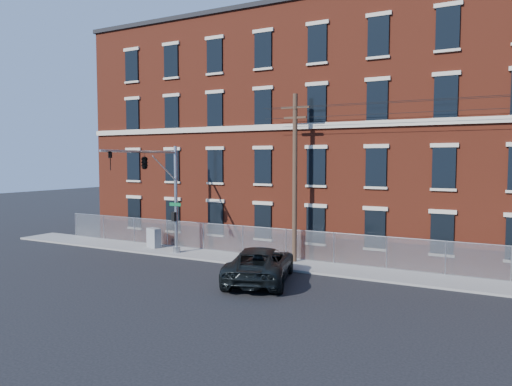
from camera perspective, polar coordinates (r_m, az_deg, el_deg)
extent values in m
plane|color=black|center=(25.48, -4.76, -10.22)|extent=(140.00, 140.00, 0.00)
cube|color=gray|center=(26.51, 24.56, -9.87)|extent=(65.00, 3.00, 0.12)
cube|color=maroon|center=(34.82, 25.87, 6.48)|extent=(55.00, 14.00, 16.00)
cube|color=black|center=(36.15, 26.28, 19.48)|extent=(55.30, 14.30, 0.30)
cube|color=beige|center=(27.77, 25.31, 7.85)|extent=(55.00, 0.18, 0.35)
cube|color=black|center=(37.69, -14.23, -2.30)|extent=(1.20, 0.10, 2.20)
cube|color=black|center=(37.47, -14.33, 3.18)|extent=(1.20, 0.10, 2.20)
cube|color=black|center=(37.62, -14.43, 8.98)|extent=(1.20, 0.10, 2.20)
cube|color=black|center=(38.11, -14.53, 14.38)|extent=(1.20, 0.10, 2.20)
cube|color=black|center=(35.34, -9.83, -2.65)|extent=(1.20, 0.10, 2.20)
cube|color=black|center=(35.11, -9.90, 3.20)|extent=(1.20, 0.10, 2.20)
cube|color=black|center=(35.26, -9.97, 9.39)|extent=(1.20, 0.10, 2.20)
cube|color=black|center=(35.78, -10.04, 15.13)|extent=(1.20, 0.10, 2.20)
cube|color=black|center=(33.22, -4.82, -3.02)|extent=(1.20, 0.10, 2.20)
cube|color=black|center=(32.98, -4.86, 3.20)|extent=(1.20, 0.10, 2.20)
cube|color=black|center=(33.14, -4.90, 9.78)|extent=(1.20, 0.10, 2.20)
cube|color=black|center=(33.70, -4.94, 15.88)|extent=(1.20, 0.10, 2.20)
cube|color=black|center=(31.40, 0.82, -3.42)|extent=(1.20, 0.10, 2.20)
cube|color=black|center=(31.14, 0.82, 3.17)|extent=(1.20, 0.10, 2.20)
cube|color=black|center=(31.31, 0.83, 10.13)|extent=(1.20, 0.10, 2.20)
cube|color=black|center=(31.90, 0.84, 16.58)|extent=(1.20, 0.10, 2.20)
cube|color=black|center=(29.91, 7.09, -3.82)|extent=(1.20, 0.10, 2.20)
cube|color=black|center=(29.64, 7.15, 3.09)|extent=(1.20, 0.10, 2.20)
cube|color=black|center=(29.83, 7.21, 10.41)|extent=(1.20, 0.10, 2.20)
cube|color=black|center=(30.44, 7.27, 17.16)|extent=(1.20, 0.10, 2.20)
cube|color=black|center=(28.82, 13.93, -4.20)|extent=(1.20, 0.10, 2.20)
cube|color=black|center=(28.54, 14.05, 2.97)|extent=(1.20, 0.10, 2.20)
cube|color=black|center=(28.73, 14.18, 10.57)|extent=(1.20, 0.10, 2.20)
cube|color=black|center=(29.37, 14.31, 17.56)|extent=(1.20, 0.10, 2.20)
cube|color=black|center=(28.17, 21.20, -4.55)|extent=(1.20, 0.10, 2.20)
cube|color=black|center=(27.88, 21.39, 2.79)|extent=(1.20, 0.10, 2.20)
cube|color=black|center=(28.07, 21.59, 10.57)|extent=(1.20, 0.10, 2.20)
cube|color=black|center=(28.73, 21.78, 17.71)|extent=(1.20, 0.10, 2.20)
cube|color=#A5A8AD|center=(27.58, 24.79, -7.31)|extent=(59.00, 0.02, 1.80)
cylinder|color=#9EA0A5|center=(27.42, 24.85, -5.46)|extent=(59.00, 0.04, 0.04)
cylinder|color=#9EA0A5|center=(41.41, -20.63, -3.52)|extent=(0.06, 0.06, 1.85)
cylinder|color=#9EA0A5|center=(39.14, -17.62, -3.87)|extent=(0.06, 0.06, 1.85)
cylinder|color=#9EA0A5|center=(37.00, -14.25, -4.25)|extent=(0.06, 0.06, 1.85)
cylinder|color=#9EA0A5|center=(35.00, -10.47, -4.67)|extent=(0.06, 0.06, 1.85)
cylinder|color=#9EA0A5|center=(33.18, -6.26, -5.10)|extent=(0.06, 0.06, 1.85)
cylinder|color=#9EA0A5|center=(31.55, -1.57, -5.55)|extent=(0.06, 0.06, 1.85)
cylinder|color=#9EA0A5|center=(30.16, 3.59, -6.00)|extent=(0.06, 0.06, 1.85)
cylinder|color=#9EA0A5|center=(29.03, 9.21, -6.44)|extent=(0.06, 0.06, 1.85)
cylinder|color=#9EA0A5|center=(28.21, 15.24, -6.83)|extent=(0.06, 0.06, 1.85)
cylinder|color=#9EA0A5|center=(27.70, 21.56, -7.17)|extent=(0.06, 0.06, 1.85)
cylinder|color=#9EA0A5|center=(27.54, 28.04, -7.43)|extent=(0.06, 0.06, 1.85)
cylinder|color=#9EA0A5|center=(31.96, -9.48, -0.78)|extent=(0.22, 0.22, 7.00)
cylinder|color=#9EA0A5|center=(32.40, -9.41, -6.61)|extent=(0.50, 0.50, 0.40)
cylinder|color=#9EA0A5|center=(29.34, -13.43, 4.80)|extent=(0.14, 6.50, 0.14)
cylinder|color=#9EA0A5|center=(30.91, -10.88, 2.94)|extent=(0.08, 2.18, 1.56)
cube|color=#0C592D|center=(31.83, -9.56, -1.34)|extent=(0.90, 0.03, 0.22)
cube|color=black|center=(31.87, -9.73, -2.79)|extent=(0.25, 0.25, 0.60)
imported|color=black|center=(27.48, -16.94, 3.65)|extent=(0.16, 0.20, 1.00)
imported|color=black|center=(29.53, -13.09, 3.73)|extent=(0.53, 2.48, 1.00)
cylinder|color=#4A3425|center=(28.73, 4.63, 1.73)|extent=(0.28, 0.28, 10.00)
cube|color=#4A3425|center=(28.87, 4.67, 10.08)|extent=(1.80, 0.12, 0.12)
cube|color=#4A3425|center=(28.82, 4.67, 8.90)|extent=(1.40, 0.12, 0.12)
imported|color=black|center=(24.93, 0.49, -8.42)|extent=(4.76, 7.00, 1.78)
cube|color=gray|center=(34.41, -12.03, -5.22)|extent=(1.20, 0.86, 1.35)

